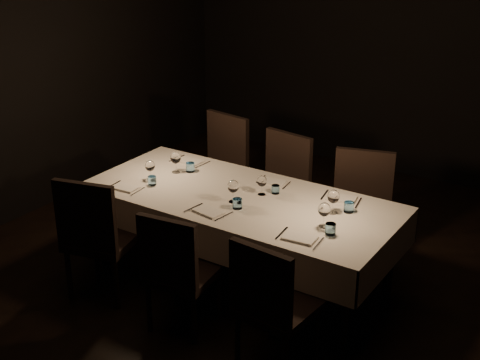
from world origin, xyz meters
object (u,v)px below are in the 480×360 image
Objects in this scene: chair_far_center at (279,186)px; chair_far_right at (360,208)px; chair_near_center at (177,267)px; chair_near_right at (271,301)px; chair_far_left at (219,165)px; dining_table at (240,205)px; chair_near_left at (96,233)px.

chair_far_center is 1.00× the size of chair_far_right.
chair_near_right reaches higher than chair_near_center.
chair_far_center is (0.73, -0.10, -0.01)m from chair_far_left.
dining_table is 2.61× the size of chair_near_right.
chair_far_left is 1.02× the size of chair_far_right.
chair_near_left is at bearing -134.38° from dining_table.
chair_near_left is 1.68m from chair_far_left.
chair_far_center reaches higher than chair_near_center.
chair_far_center and chair_far_right have the same top height.
chair_far_right is at bearing 3.43° from chair_far_left.
chair_near_right is 0.95× the size of chair_far_right.
chair_far_center is (0.71, 1.58, -0.00)m from chair_near_left.
chair_far_left is at bearing -71.75° from chair_near_center.
chair_far_left is 1.02× the size of chair_far_center.
chair_far_center is 0.80m from chair_far_right.
chair_far_left is (-0.81, 1.70, 0.04)m from chair_near_center.
chair_near_right is (0.79, -0.85, -0.16)m from dining_table.
dining_table is 1.17m from chair_near_right.
chair_far_right is at bearing 6.20° from chair_far_center.
chair_far_right is (-0.07, 1.58, 0.03)m from chair_near_right.
chair_near_center reaches higher than dining_table.
chair_far_center is at bearing -94.30° from chair_near_center.
chair_far_left is 0.74m from chair_far_center.
chair_far_center is at bearing -56.97° from chair_near_right.
chair_far_center is at bearing 161.08° from chair_far_right.
chair_near_center is at bearing -78.36° from chair_far_center.
dining_table is at bearing -96.96° from chair_near_center.
chair_near_left is at bearing -81.02° from chair_far_left.
chair_far_right is (0.80, -0.03, -0.00)m from chair_far_center.
chair_far_left is (-0.81, 0.87, -0.12)m from dining_table.
chair_near_right is 0.92× the size of chair_far_left.
dining_table is 1.19m from chair_far_left.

